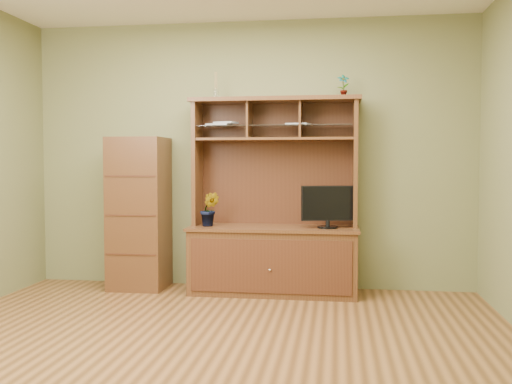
# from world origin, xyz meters

# --- Properties ---
(room) EXTENTS (4.54, 4.04, 2.74)m
(room) POSITION_xyz_m (0.00, 0.00, 1.35)
(room) COLOR #533317
(room) RESTS_ON ground
(media_hutch) EXTENTS (1.66, 0.61, 1.90)m
(media_hutch) POSITION_xyz_m (0.28, 1.73, 0.52)
(media_hutch) COLOR #422112
(media_hutch) RESTS_ON room
(monitor) EXTENTS (0.50, 0.20, 0.40)m
(monitor) POSITION_xyz_m (0.80, 1.64, 0.86)
(monitor) COLOR black
(monitor) RESTS_ON media_hutch
(orchid_plant) EXTENTS (0.19, 0.15, 0.33)m
(orchid_plant) POSITION_xyz_m (-0.34, 1.65, 0.82)
(orchid_plant) COLOR #396121
(orchid_plant) RESTS_ON media_hutch
(top_plant) EXTENTS (0.12, 0.09, 0.22)m
(top_plant) POSITION_xyz_m (0.94, 1.80, 2.01)
(top_plant) COLOR #315C20
(top_plant) RESTS_ON media_hutch
(reed_diffuser) EXTENTS (0.05, 0.05, 0.27)m
(reed_diffuser) POSITION_xyz_m (-0.31, 1.80, 2.00)
(reed_diffuser) COLOR silver
(reed_diffuser) RESTS_ON media_hutch
(magazines) EXTENTS (1.03, 0.21, 0.04)m
(magazines) POSITION_xyz_m (0.00, 1.80, 1.65)
(magazines) COLOR #A3A3A8
(magazines) RESTS_ON media_hutch
(side_cabinet) EXTENTS (0.54, 0.50, 1.52)m
(side_cabinet) POSITION_xyz_m (-1.09, 1.74, 0.76)
(side_cabinet) COLOR #422112
(side_cabinet) RESTS_ON room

